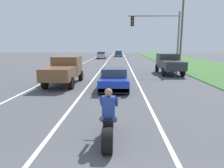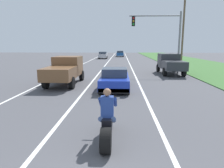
# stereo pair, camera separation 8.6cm
# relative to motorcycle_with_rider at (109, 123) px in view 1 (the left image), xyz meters

# --- Properties ---
(lane_stripe_left_solid) EXTENTS (0.14, 120.00, 0.01)m
(lane_stripe_left_solid) POSITION_rel_motorcycle_with_rider_xyz_m (-5.48, 16.66, -0.59)
(lane_stripe_left_solid) COLOR white
(lane_stripe_left_solid) RESTS_ON ground
(lane_stripe_right_solid) EXTENTS (0.14, 120.00, 0.01)m
(lane_stripe_right_solid) POSITION_rel_motorcycle_with_rider_xyz_m (1.72, 16.66, -0.59)
(lane_stripe_right_solid) COLOR white
(lane_stripe_right_solid) RESTS_ON ground
(lane_stripe_centre_dashed) EXTENTS (0.14, 120.00, 0.01)m
(lane_stripe_centre_dashed) POSITION_rel_motorcycle_with_rider_xyz_m (-1.88, 16.66, -0.59)
(lane_stripe_centre_dashed) COLOR white
(lane_stripe_centre_dashed) RESTS_ON ground
(motorcycle_with_rider) EXTENTS (0.70, 2.21, 1.62)m
(motorcycle_with_rider) POSITION_rel_motorcycle_with_rider_xyz_m (0.00, 0.00, 0.00)
(motorcycle_with_rider) COLOR black
(motorcycle_with_rider) RESTS_ON ground
(sports_car_blue) EXTENTS (1.84, 4.30, 1.37)m
(sports_car_blue) POSITION_rel_motorcycle_with_rider_xyz_m (-0.02, 7.59, 0.04)
(sports_car_blue) COLOR #1E38B2
(sports_car_blue) RESTS_ON ground
(pickup_truck_left_lane_brown) EXTENTS (2.02, 4.80, 1.98)m
(pickup_truck_left_lane_brown) POSITION_rel_motorcycle_with_rider_xyz_m (-3.70, 8.97, 0.51)
(pickup_truck_left_lane_brown) COLOR brown
(pickup_truck_left_lane_brown) RESTS_ON ground
(pickup_truck_right_shoulder_dark_grey) EXTENTS (2.02, 4.80, 1.98)m
(pickup_truck_right_shoulder_dark_grey) POSITION_rel_motorcycle_with_rider_xyz_m (5.27, 14.81, 0.51)
(pickup_truck_right_shoulder_dark_grey) COLOR #2D3035
(pickup_truck_right_shoulder_dark_grey) RESTS_ON ground
(traffic_light_mast_near) EXTENTS (4.99, 0.34, 6.00)m
(traffic_light_mast_near) POSITION_rel_motorcycle_with_rider_xyz_m (4.48, 14.92, 3.43)
(traffic_light_mast_near) COLOR gray
(traffic_light_mast_near) RESTS_ON ground
(utility_pole_roadside) EXTENTS (0.24, 0.24, 8.95)m
(utility_pole_roadside) POSITION_rel_motorcycle_with_rider_xyz_m (8.14, 21.09, 3.88)
(utility_pole_roadside) COLOR brown
(utility_pole_roadside) RESTS_ON ground
(distant_car_far_ahead) EXTENTS (1.80, 4.00, 1.50)m
(distant_car_far_ahead) POSITION_rel_motorcycle_with_rider_xyz_m (-3.55, 38.70, 0.18)
(distant_car_far_ahead) COLOR #B2B2B7
(distant_car_far_ahead) RESTS_ON ground
(distant_car_further_ahead) EXTENTS (1.80, 4.00, 1.50)m
(distant_car_further_ahead) POSITION_rel_motorcycle_with_rider_xyz_m (0.11, 46.77, 0.18)
(distant_car_further_ahead) COLOR #194C8C
(distant_car_further_ahead) RESTS_ON ground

